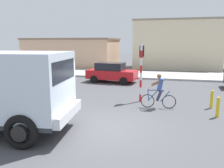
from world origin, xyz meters
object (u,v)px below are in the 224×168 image
Objects in this scene: traffic_light_pole at (141,64)px; pedestrian_near_kerb at (105,71)px; bollard_near at (218,107)px; bollard_far at (212,99)px; car_red_near at (112,72)px; car_far_side at (39,72)px; cyclist at (159,91)px.

traffic_light_pole is 7.03m from pedestrian_near_kerb.
bollard_near is 1.00× the size of bollard_far.
pedestrian_near_kerb is 1.80× the size of bollard_near.
car_red_near is at bearing 118.76° from traffic_light_pole.
car_far_side is (-5.82, -1.23, 0.00)m from car_red_near.
bollard_near is at bearing -26.36° from car_far_side.
traffic_light_pole is at bearing 151.71° from bollard_near.
car_red_near is (-4.01, 6.56, -0.05)m from cyclist.
car_far_side is at bearing -162.18° from pedestrian_near_kerb.
bollard_near is at bearing -48.31° from car_red_near.
pedestrian_near_kerb is 9.67m from bollard_far.
traffic_light_pole is 1.98× the size of pedestrian_near_kerb.
bollard_far is at bearing -20.93° from car_far_side.
cyclist is at bearing -56.11° from pedestrian_near_kerb.
traffic_light_pole is 4.37m from bollard_near.
car_red_near is at bearing 137.71° from bollard_far.
pedestrian_near_kerb is at bearing 138.57° from bollard_far.
bollard_near is at bearing -90.00° from bollard_far.
traffic_light_pole is 3.96m from bollard_far.
bollard_far is at bearing 90.00° from bollard_near.
car_far_side is (-9.83, 5.32, -0.05)m from cyclist.
car_red_near reaches higher than bollard_near.
car_far_side is 5.41m from pedestrian_near_kerb.
car_red_near is at bearing 131.69° from bollard_near.
bollard_far is (2.56, 0.58, -0.41)m from cyclist.
traffic_light_pole is 6.34m from car_red_near.
bollard_far is at bearing -42.29° from car_red_near.
traffic_light_pole is at bearing -25.55° from car_far_side.
cyclist is at bearing -167.14° from bollard_far.
pedestrian_near_kerb is at bearing 123.89° from cyclist.
pedestrian_near_kerb reaches higher than car_far_side.
traffic_light_pole is 0.77× the size of car_red_near.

